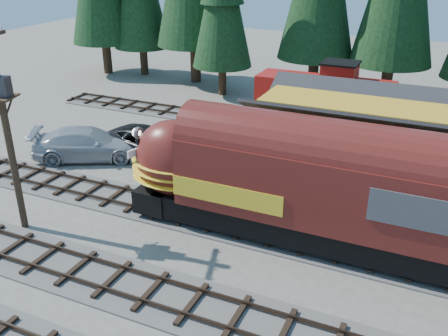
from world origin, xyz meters
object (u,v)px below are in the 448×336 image
at_px(pickup_truck_b, 88,144).
at_px(utility_pole, 5,118).
at_px(locomotive, 291,187).
at_px(caboose, 324,102).
at_px(depot, 372,139).
at_px(pickup_truck_a, 151,143).

bearing_deg(pickup_truck_b, utility_pole, 169.42).
xyz_separation_m(locomotive, caboose, (-2.01, 14.00, -0.22)).
height_order(depot, utility_pole, utility_pole).
xyz_separation_m(utility_pole, pickup_truck_a, (0.90, 9.81, -4.57)).
xyz_separation_m(depot, caboose, (-4.40, 7.50, -0.56)).
height_order(locomotive, utility_pole, utility_pole).
distance_m(locomotive, caboose, 14.15).
xyz_separation_m(depot, utility_pole, (-14.13, -10.71, 2.52)).
xyz_separation_m(locomotive, pickup_truck_b, (-14.22, 3.75, -1.64)).
bearing_deg(utility_pole, depot, 20.74).
distance_m(locomotive, utility_pole, 12.79).
height_order(pickup_truck_a, pickup_truck_b, pickup_truck_b).
bearing_deg(depot, locomotive, -110.17).
distance_m(utility_pole, pickup_truck_b, 9.48).
relative_size(pickup_truck_a, pickup_truck_b, 0.96).
xyz_separation_m(utility_pole, pickup_truck_b, (-2.48, 7.97, -4.49)).
bearing_deg(depot, utility_pole, -142.83).
bearing_deg(pickup_truck_a, caboose, -35.58).
bearing_deg(utility_pole, caboose, 45.46).
relative_size(locomotive, pickup_truck_a, 2.54).
distance_m(depot, pickup_truck_a, 13.41).
bearing_deg(pickup_truck_b, depot, -108.46).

